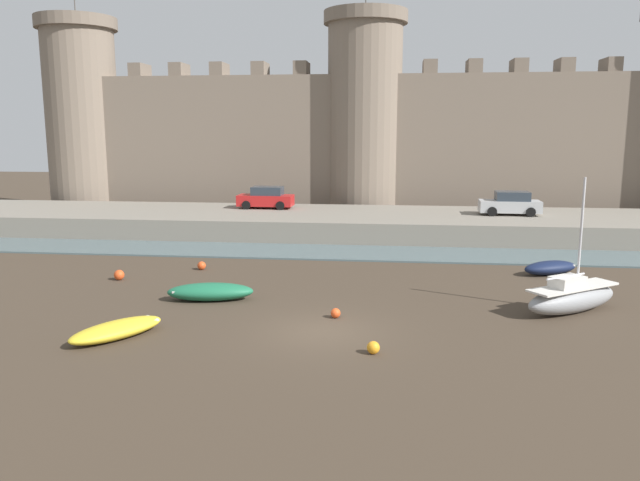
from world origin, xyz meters
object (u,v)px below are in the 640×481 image
Objects in this scene: rowboat_midflat_right at (550,267)px; mooring_buoy_mid_mud at (373,348)px; sailboat_midflat_left at (572,297)px; mooring_buoy_near_shore at (119,275)px; car_quay_centre_east at (510,204)px; rowboat_foreground_left at (117,329)px; rowboat_midflat_centre at (210,291)px; car_quay_east at (266,198)px; mooring_buoy_near_channel at (202,266)px; mooring_buoy_off_centre at (336,313)px.

mooring_buoy_mid_mud is (-8.58, -12.46, -0.16)m from rowboat_midflat_right.
sailboat_midflat_left is 20.77m from mooring_buoy_near_shore.
rowboat_midflat_right is 0.78× the size of car_quay_centre_east.
rowboat_midflat_centre is at bearing 70.07° from rowboat_foreground_left.
rowboat_midflat_centre is at bearing 141.57° from mooring_buoy_mid_mud.
car_quay_east reaches higher than rowboat_midflat_right.
car_quay_east is at bearing 129.50° from sailboat_midflat_left.
mooring_buoy_near_channel is 0.11× the size of car_quay_centre_east.
rowboat_foreground_left is 9.44× the size of mooring_buoy_off_centre.
mooring_buoy_near_shore is (-5.52, 3.06, -0.14)m from rowboat_midflat_centre.
sailboat_midflat_left is 18.15m from mooring_buoy_near_channel.
rowboat_midflat_right is (17.67, 11.92, 0.06)m from rowboat_foreground_left.
sailboat_midflat_left is at bearing 36.06° from mooring_buoy_mid_mud.
mooring_buoy_mid_mud is (1.60, -3.81, 0.02)m from mooring_buoy_off_centre.
car_quay_east is at bearing 94.65° from rowboat_midflat_centre.
rowboat_midflat_centre is 9.22m from mooring_buoy_mid_mud.
mooring_buoy_near_channel is at bearing -144.59° from car_quay_centre_east.
rowboat_midflat_centre is 9.00× the size of mooring_buoy_mid_mud.
car_quay_east is at bearing 174.68° from car_quay_centre_east.
mooring_buoy_near_shore is at bearing -144.04° from car_quay_centre_east.
rowboat_foreground_left is 8.35× the size of mooring_buoy_near_channel.
rowboat_midflat_centre reaches higher than rowboat_midflat_right.
car_quay_centre_east is at bearing 63.50° from mooring_buoy_off_centre.
rowboat_midflat_right is at bearing 55.47° from mooring_buoy_mid_mud.
mooring_buoy_mid_mud is at bearing -71.11° from car_quay_east.
rowboat_midflat_right is 11.95m from car_quay_centre_east.
sailboat_midflat_left is at bearing 16.89° from rowboat_foreground_left.
rowboat_midflat_centre is 24.44m from car_quay_centre_east.
rowboat_foreground_left is 25.42m from car_quay_east.
rowboat_foreground_left is 1.15× the size of rowboat_midflat_right.
mooring_buoy_mid_mud is 14.83m from mooring_buoy_near_channel.
mooring_buoy_off_centre is 0.09× the size of car_quay_east.
rowboat_midflat_centre is at bearing -156.90° from rowboat_midflat_right.
rowboat_foreground_left is at bearing -109.93° from rowboat_midflat_centre.
rowboat_midflat_right is at bearing 83.48° from sailboat_midflat_left.
rowboat_foreground_left is 9.12m from mooring_buoy_mid_mud.
mooring_buoy_off_centre is (5.62, -1.92, -0.20)m from rowboat_midflat_centre.
rowboat_foreground_left is 17.66m from sailboat_midflat_left.
car_quay_east is 17.53m from car_quay_centre_east.
rowboat_midflat_right reaches higher than mooring_buoy_near_shore.
mooring_buoy_off_centre is at bearing -44.48° from mooring_buoy_near_channel.
rowboat_foreground_left is 7.28× the size of mooring_buoy_near_shore.
rowboat_midflat_centre is 15.02m from sailboat_midflat_left.
rowboat_midflat_right is 7.28× the size of mooring_buoy_near_channel.
mooring_buoy_mid_mud is 0.97× the size of mooring_buoy_near_channel.
rowboat_foreground_left is 5.51m from rowboat_midflat_centre.
rowboat_midflat_centre is at bearing -29.03° from mooring_buoy_near_shore.
rowboat_midflat_right is at bearing 23.10° from rowboat_midflat_centre.
car_quay_east is (-1.64, 20.16, 1.84)m from rowboat_midflat_centre.
rowboat_midflat_centre is 8.75× the size of mooring_buoy_near_channel.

